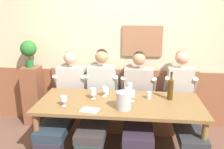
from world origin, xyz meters
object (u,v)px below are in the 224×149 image
at_px(wine_glass_center_front, 93,92).
at_px(water_tumbler_left, 149,95).
at_px(wall_bench, 122,112).
at_px(wine_glass_mid_right, 128,91).
at_px(dining_table, 120,108).
at_px(person_left_seat, 65,100).
at_px(ice_bucket, 124,100).
at_px(wine_glass_right_end, 132,94).
at_px(person_right_seat, 183,103).
at_px(person_center_left_seat, 138,102).
at_px(water_tumbler_center, 107,91).
at_px(wine_glass_mid_left, 64,99).
at_px(person_center_right_seat, 99,99).
at_px(potted_plant, 28,50).
at_px(wine_glass_center_rear, 104,90).
at_px(wine_glass_near_bucket, 130,86).
at_px(wine_bottle_clear_water, 170,88).

relative_size(wine_glass_center_front, water_tumbler_left, 1.50).
height_order(wall_bench, wine_glass_mid_right, wall_bench).
height_order(dining_table, person_left_seat, person_left_seat).
height_order(ice_bucket, wine_glass_right_end, ice_bucket).
bearing_deg(person_right_seat, person_center_left_seat, -179.72).
relative_size(wine_glass_right_end, water_tumbler_center, 1.71).
xyz_separation_m(dining_table, wine_glass_mid_left, (-0.67, -0.20, 0.17)).
distance_m(wine_glass_right_end, wine_glass_mid_right, 0.11).
bearing_deg(person_center_right_seat, dining_table, -45.69).
bearing_deg(potted_plant, wine_glass_center_rear, -23.48).
relative_size(dining_table, wine_glass_mid_right, 14.11).
height_order(person_center_right_seat, water_tumbler_left, person_center_right_seat).
relative_size(ice_bucket, wine_glass_center_rear, 1.52).
distance_m(person_left_seat, wine_glass_mid_left, 0.57).
distance_m(dining_table, ice_bucket, 0.28).
height_order(wine_glass_near_bucket, water_tumbler_left, wine_glass_near_bucket).
xyz_separation_m(person_center_right_seat, person_center_left_seat, (0.57, -0.02, -0.02)).
bearing_deg(wine_glass_center_front, wine_glass_mid_right, 6.68).
xyz_separation_m(wine_glass_near_bucket, potted_plant, (-1.61, 0.38, 0.42)).
distance_m(person_left_seat, wine_bottle_clear_water, 1.50).
bearing_deg(wine_glass_center_front, dining_table, -11.13).
xyz_separation_m(person_center_left_seat, ice_bucket, (-0.18, -0.52, 0.24)).
relative_size(dining_table, person_center_left_seat, 1.63).
bearing_deg(wine_glass_center_front, person_center_left_seat, 22.49).
height_order(wine_glass_near_bucket, wine_glass_mid_right, wine_glass_mid_right).
bearing_deg(wine_glass_mid_right, dining_table, -129.20).
bearing_deg(wine_glass_right_end, wine_glass_mid_right, 124.50).
relative_size(person_center_left_seat, person_right_seat, 0.98).
xyz_separation_m(person_left_seat, potted_plant, (-0.68, 0.42, 0.66)).
relative_size(wine_glass_near_bucket, wine_glass_mid_left, 1.11).
distance_m(wine_glass_right_end, wine_glass_center_rear, 0.40).
height_order(wine_glass_near_bucket, wine_glass_center_rear, wine_glass_near_bucket).
distance_m(wine_glass_mid_right, water_tumbler_left, 0.28).
bearing_deg(wine_glass_mid_right, wine_glass_center_rear, 172.37).
xyz_separation_m(person_right_seat, water_tumbler_left, (-0.49, -0.17, 0.16)).
bearing_deg(wine_bottle_clear_water, wine_glass_mid_left, -165.10).
xyz_separation_m(wine_glass_center_front, water_tumbler_left, (0.73, 0.08, -0.05)).
distance_m(wall_bench, dining_table, 0.78).
bearing_deg(potted_plant, wine_glass_mid_left, -48.01).
bearing_deg(wine_glass_near_bucket, ice_bucket, -95.91).
height_order(person_right_seat, ice_bucket, person_right_seat).
bearing_deg(person_center_right_seat, ice_bucket, -54.43).
bearing_deg(person_right_seat, wine_glass_center_rear, -171.92).
bearing_deg(person_center_left_seat, person_left_seat, -179.08).
bearing_deg(dining_table, wine_glass_right_end, 12.44).
height_order(person_center_right_seat, wine_glass_mid_left, person_center_right_seat).
distance_m(person_center_left_seat, wine_glass_right_end, 0.37).
relative_size(wine_glass_center_front, potted_plant, 0.34).
height_order(wine_glass_center_front, potted_plant, potted_plant).
bearing_deg(person_left_seat, wine_bottle_clear_water, -5.80).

